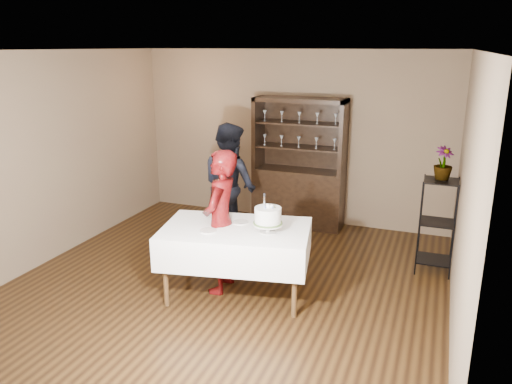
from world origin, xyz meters
TOP-DOWN VIEW (x-y plane):
  - floor at (0.00, 0.00)m, footprint 5.00×5.00m
  - ceiling at (0.00, 0.00)m, footprint 5.00×5.00m
  - back_wall at (0.00, 2.50)m, footprint 5.00×0.02m
  - wall_left at (-2.50, 0.00)m, footprint 0.02×5.00m
  - wall_right at (2.50, 0.00)m, footprint 0.02×5.00m
  - china_hutch at (0.20, 2.25)m, footprint 1.40×0.48m
  - plant_etagere at (2.28, 1.20)m, footprint 0.42×0.42m
  - cake_table at (0.20, -0.26)m, footprint 1.78×1.29m
  - woman at (-0.01, -0.19)m, footprint 0.44×0.63m
  - man at (-0.47, 1.10)m, footprint 1.07×1.01m
  - cake at (0.58, -0.27)m, footprint 0.33×0.33m
  - plate_near at (-0.03, -0.48)m, footprint 0.20×0.20m
  - plate_far at (0.19, -0.10)m, footprint 0.21×0.21m
  - potted_plant at (2.28, 1.25)m, footprint 0.32×0.32m

SIDE VIEW (x-z plane):
  - floor at x=0.00m, z-range 0.00..0.00m
  - cake_table at x=0.20m, z-range 0.21..1.03m
  - plant_etagere at x=2.28m, z-range 0.05..1.25m
  - china_hutch at x=0.20m, z-range -0.34..1.66m
  - plate_near at x=-0.03m, z-range 0.81..0.83m
  - plate_far at x=0.19m, z-range 0.81..0.83m
  - woman at x=-0.01m, z-range 0.00..1.66m
  - man at x=-0.47m, z-range 0.00..1.75m
  - cake at x=0.58m, z-range 0.77..1.21m
  - back_wall at x=0.00m, z-range 0.00..2.70m
  - wall_left at x=-2.50m, z-range 0.00..2.70m
  - wall_right at x=2.50m, z-range 0.00..2.70m
  - potted_plant at x=2.28m, z-range 1.19..1.59m
  - ceiling at x=0.00m, z-range 2.70..2.70m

